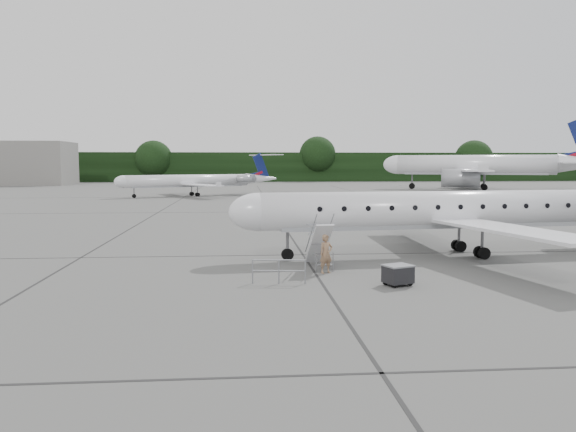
{
  "coord_description": "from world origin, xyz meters",
  "views": [
    {
      "loc": [
        -9.77,
        -25.86,
        5.01
      ],
      "look_at": [
        -7.42,
        2.86,
        2.3
      ],
      "focal_mm": 35.0,
      "sensor_mm": 36.0,
      "label": 1
    }
  ],
  "objects": [
    {
      "name": "treeline",
      "position": [
        0.0,
        130.0,
        4.0
      ],
      "size": [
        260.0,
        4.0,
        8.0
      ],
      "primitive_type": "cube",
      "color": "black",
      "rests_on": "ground"
    },
    {
      "name": "ground",
      "position": [
        0.0,
        0.0,
        0.0
      ],
      "size": [
        320.0,
        320.0,
        0.0
      ],
      "primitive_type": "plane",
      "color": "#585856",
      "rests_on": "ground"
    },
    {
      "name": "main_regional_jet",
      "position": [
        1.72,
        3.65,
        3.52
      ],
      "size": [
        29.27,
        22.41,
        7.03
      ],
      "primitive_type": null,
      "rotation": [
        0.0,
        0.0,
        0.1
      ],
      "color": "white",
      "rests_on": "ground"
    },
    {
      "name": "bg_narrowbody",
      "position": [
        34.12,
        77.48,
        6.57
      ],
      "size": [
        43.85,
        38.23,
        13.14
      ],
      "primitive_type": null,
      "rotation": [
        0.0,
        0.0,
        -0.39
      ],
      "color": "white",
      "rests_on": "ground"
    },
    {
      "name": "passenger",
      "position": [
        -5.97,
        -0.76,
        0.89
      ],
      "size": [
        0.76,
        0.64,
        1.78
      ],
      "primitive_type": "imported",
      "rotation": [
        0.0,
        0.0,
        0.38
      ],
      "color": "#88664A",
      "rests_on": "ground"
    },
    {
      "name": "bg_regional_left",
      "position": [
        -17.9,
        60.6,
        3.28
      ],
      "size": [
        30.42,
        27.23,
        6.57
      ],
      "primitive_type": null,
      "rotation": [
        0.0,
        0.0,
        0.46
      ],
      "color": "white",
      "rests_on": "ground"
    },
    {
      "name": "airstair",
      "position": [
        -6.11,
        0.6,
        1.1
      ],
      "size": [
        1.09,
        2.51,
        2.2
      ],
      "primitive_type": null,
      "rotation": [
        0.0,
        0.0,
        0.1
      ],
      "color": "white",
      "rests_on": "ground"
    },
    {
      "name": "safety_railing",
      "position": [
        -8.27,
        -2.85,
        0.5
      ],
      "size": [
        2.2,
        0.32,
        1.0
      ],
      "primitive_type": null,
      "rotation": [
        0.0,
        0.0,
        -0.11
      ],
      "color": "gray",
      "rests_on": "ground"
    },
    {
      "name": "baggage_cart",
      "position": [
        -3.42,
        -3.6,
        0.46
      ],
      "size": [
        1.31,
        1.2,
        0.92
      ],
      "primitive_type": null,
      "rotation": [
        0.0,
        0.0,
        0.39
      ],
      "color": "black",
      "rests_on": "ground"
    }
  ]
}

